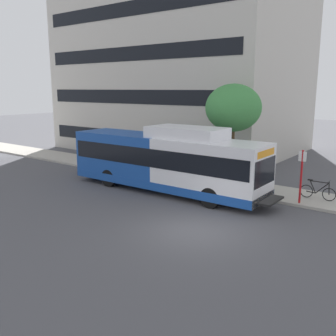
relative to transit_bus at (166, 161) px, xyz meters
The scene contains 6 objects.
ground_plane 5.58m from the transit_bus, 139.26° to the left, with size 120.00×120.00×0.00m, color #4C4C51.
sidewalk_curb 3.70m from the transit_bus, 26.33° to the left, with size 3.00×56.00×0.14m, color #A8A399.
transit_bus is the anchor object (origin of this frame).
bus_stop_sign_pole 7.05m from the transit_bus, 75.38° to the right, with size 0.10×0.36×2.60m.
bicycle_parked 7.99m from the transit_bus, 68.18° to the right, with size 0.52×1.76×1.02m.
street_tree_near_stop 5.27m from the transit_bus, 25.28° to the right, with size 3.28×3.28×5.74m.
Camera 1 is at (-12.17, -7.73, 5.60)m, focal length 40.44 mm.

